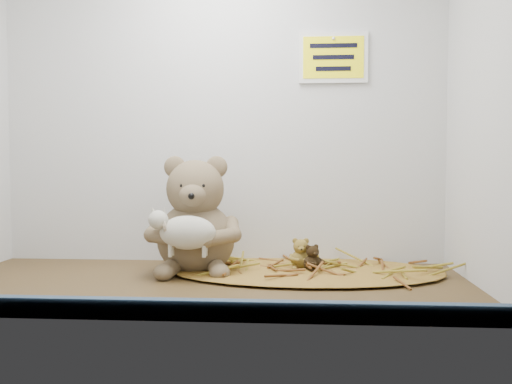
# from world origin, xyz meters

# --- Properties ---
(alcove_shell) EXTENTS (1.20, 0.60, 0.90)m
(alcove_shell) POSITION_xyz_m (0.00, 0.09, 0.45)
(alcove_shell) COLOR #412F16
(alcove_shell) RESTS_ON ground
(front_rail) EXTENTS (1.19, 0.02, 0.04)m
(front_rail) POSITION_xyz_m (0.00, -0.29, 0.02)
(front_rail) COLOR #38536B
(front_rail) RESTS_ON shelf_floor
(straw_bed) EXTENTS (0.67, 0.39, 0.01)m
(straw_bed) POSITION_xyz_m (0.23, 0.14, 0.01)
(straw_bed) COLOR brown
(straw_bed) RESTS_ON shelf_floor
(main_teddy) EXTENTS (0.25, 0.26, 0.29)m
(main_teddy) POSITION_xyz_m (-0.04, 0.14, 0.14)
(main_teddy) COLOR #78624A
(main_teddy) RESTS_ON shelf_floor
(toy_lamb) EXTENTS (0.17, 0.10, 0.11)m
(toy_lamb) POSITION_xyz_m (-0.04, 0.04, 0.11)
(toy_lamb) COLOR beige
(toy_lamb) RESTS_ON main_teddy
(mini_teddy_tan) EXTENTS (0.07, 0.07, 0.08)m
(mini_teddy_tan) POSITION_xyz_m (0.21, 0.15, 0.05)
(mini_teddy_tan) COLOR olive
(mini_teddy_tan) RESTS_ON straw_bed
(mini_teddy_brown) EXTENTS (0.07, 0.07, 0.06)m
(mini_teddy_brown) POSITION_xyz_m (0.24, 0.13, 0.04)
(mini_teddy_brown) COLOR black
(mini_teddy_brown) RESTS_ON straw_bed
(wall_sign) EXTENTS (0.16, 0.01, 0.11)m
(wall_sign) POSITION_xyz_m (0.30, 0.29, 0.55)
(wall_sign) COLOR #FFF20D
(wall_sign) RESTS_ON back_wall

